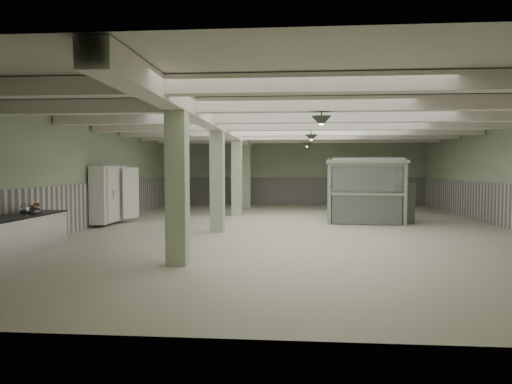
{
  "coord_description": "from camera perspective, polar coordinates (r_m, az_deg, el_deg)",
  "views": [
    {
      "loc": [
        -0.12,
        -15.23,
        2.01
      ],
      "look_at": [
        -1.22,
        -1.68,
        1.3
      ],
      "focal_mm": 32.0,
      "sensor_mm": 36.0,
      "label": 1
    }
  ],
  "objects": [
    {
      "name": "floor",
      "position": [
        15.37,
        5.06,
        -4.54
      ],
      "size": [
        20.0,
        20.0,
        0.0
      ],
      "primitive_type": "plane",
      "color": "beige",
      "rests_on": "ground"
    },
    {
      "name": "ceiling",
      "position": [
        15.32,
        5.13,
        8.94
      ],
      "size": [
        14.0,
        20.0,
        0.02
      ],
      "primitive_type": "cube",
      "color": "silver",
      "rests_on": "wall_back"
    },
    {
      "name": "wall_back",
      "position": [
        25.23,
        4.92,
        2.51
      ],
      "size": [
        14.0,
        0.02,
        3.6
      ],
      "primitive_type": "cube",
      "color": "#AAC099",
      "rests_on": "floor"
    },
    {
      "name": "wall_front",
      "position": [
        5.24,
        5.93,
        0.66
      ],
      "size": [
        14.0,
        0.02,
        3.6
      ],
      "primitive_type": "cube",
      "color": "#AAC099",
      "rests_on": "floor"
    },
    {
      "name": "wall_left",
      "position": [
        16.72,
        -19.68,
        2.1
      ],
      "size": [
        0.02,
        20.0,
        3.6
      ],
      "primitive_type": "cube",
      "color": "#AAC099",
      "rests_on": "floor"
    },
    {
      "name": "wainscot_left",
      "position": [
        16.75,
        -19.54,
        -1.5
      ],
      "size": [
        0.05,
        19.9,
        1.5
      ],
      "primitive_type": "cube",
      "color": "white",
      "rests_on": "floor"
    },
    {
      "name": "wainscot_back",
      "position": [
        25.24,
        4.91,
        0.12
      ],
      "size": [
        13.9,
        0.05,
        1.5
      ],
      "primitive_type": "cube",
      "color": "white",
      "rests_on": "floor"
    },
    {
      "name": "girder",
      "position": [
        15.48,
        -4.27,
        8.06
      ],
      "size": [
        0.45,
        19.9,
        0.4
      ],
      "primitive_type": "cube",
      "color": "white",
      "rests_on": "ceiling"
    },
    {
      "name": "beam_a",
      "position": [
        7.86,
        5.58,
        13.3
      ],
      "size": [
        13.9,
        0.35,
        0.32
      ],
      "primitive_type": "cube",
      "color": "white",
      "rests_on": "ceiling"
    },
    {
      "name": "beam_b",
      "position": [
        10.33,
        5.35,
        10.82
      ],
      "size": [
        13.9,
        0.35,
        0.32
      ],
      "primitive_type": "cube",
      "color": "white",
      "rests_on": "ceiling"
    },
    {
      "name": "beam_c",
      "position": [
        12.81,
        5.21,
        9.29
      ],
      "size": [
        13.9,
        0.35,
        0.32
      ],
      "primitive_type": "cube",
      "color": "white",
      "rests_on": "ceiling"
    },
    {
      "name": "beam_d",
      "position": [
        15.3,
        5.12,
        8.27
      ],
      "size": [
        13.9,
        0.35,
        0.32
      ],
      "primitive_type": "cube",
      "color": "white",
      "rests_on": "ceiling"
    },
    {
      "name": "beam_e",
      "position": [
        17.79,
        5.06,
        7.53
      ],
      "size": [
        13.9,
        0.35,
        0.32
      ],
      "primitive_type": "cube",
      "color": "white",
      "rests_on": "ceiling"
    },
    {
      "name": "beam_f",
      "position": [
        20.28,
        5.01,
        6.97
      ],
      "size": [
        13.9,
        0.35,
        0.32
      ],
      "primitive_type": "cube",
      "color": "white",
      "rests_on": "ceiling"
    },
    {
      "name": "beam_g",
      "position": [
        22.78,
        4.97,
        6.53
      ],
      "size": [
        13.9,
        0.35,
        0.32
      ],
      "primitive_type": "cube",
      "color": "white",
      "rests_on": "ceiling"
    },
    {
      "name": "column_a",
      "position": [
        9.54,
        -9.82,
        1.68
      ],
      "size": [
        0.42,
        0.42,
        3.6
      ],
      "primitive_type": "cube",
      "color": "#B7CCA4",
      "rests_on": "floor"
    },
    {
      "name": "column_b",
      "position": [
        14.43,
        -4.86,
        2.14
      ],
      "size": [
        0.42,
        0.42,
        3.6
      ],
      "primitive_type": "cube",
      "color": "#B7CCA4",
      "rests_on": "floor"
    },
    {
      "name": "column_c",
      "position": [
        19.38,
        -2.42,
        2.37
      ],
      "size": [
        0.42,
        0.42,
        3.6
      ],
      "primitive_type": "cube",
      "color": "#B7CCA4",
      "rests_on": "floor"
    },
    {
      "name": "column_d",
      "position": [
        23.36,
        -1.21,
        2.48
      ],
      "size": [
        0.42,
        0.42,
        3.6
      ],
      "primitive_type": "cube",
      "color": "#B7CCA4",
      "rests_on": "floor"
    },
    {
      "name": "pendant_front",
      "position": [
        10.3,
        8.16,
        8.75
      ],
      "size": [
        0.44,
        0.44,
        0.22
      ],
      "primitive_type": "cone",
      "rotation": [
        3.14,
        0.0,
        0.0
      ],
      "color": "#2D3C2D",
      "rests_on": "ceiling"
    },
    {
      "name": "pendant_mid",
      "position": [
        15.78,
        6.93,
        6.75
      ],
      "size": [
        0.44,
        0.44,
        0.22
      ],
      "primitive_type": "cone",
      "rotation": [
        3.14,
        0.0,
        0.0
      ],
      "color": "#2D3C2D",
      "rests_on": "ceiling"
    },
    {
      "name": "pendant_back",
      "position": [
        20.77,
        6.38,
        5.84
      ],
      "size": [
        0.44,
        0.44,
        0.22
      ],
      "primitive_type": "cone",
      "rotation": [
        3.14,
        0.0,
        0.0
      ],
      "color": "#2D3C2D",
      "rests_on": "ceiling"
    },
    {
      "name": "pitcher_far",
      "position": [
        12.31,
        -26.87,
        -1.88
      ],
      "size": [
        0.21,
        0.24,
        0.27
      ],
      "primitive_type": null,
      "rotation": [
        0.0,
        0.0,
        -0.13
      ],
      "color": "silver",
      "rests_on": "prep_counter"
    },
    {
      "name": "veg_colander",
      "position": [
        12.52,
        -26.33,
        -1.9
      ],
      "size": [
        0.64,
        0.64,
        0.22
      ],
      "primitive_type": null,
      "rotation": [
        0.0,
        0.0,
        -0.37
      ],
      "color": "#3C3C41",
      "rests_on": "prep_counter"
    },
    {
      "name": "walkin_cooler",
      "position": [
        17.06,
        -17.78,
        -0.58
      ],
      "size": [
        0.87,
        2.16,
        1.98
      ],
      "color": "white",
      "rests_on": "floor"
    },
    {
      "name": "guard_booth",
      "position": [
        17.6,
        13.4,
        1.58
      ],
      "size": [
        3.03,
        2.63,
        2.39
      ],
      "rotation": [
        0.0,
        0.0,
        -0.07
      ],
      "color": "#8DA685",
      "rests_on": "floor"
    },
    {
      "name": "filing_cabinet",
      "position": [
        17.55,
        18.1,
        -1.32
      ],
      "size": [
        0.6,
        0.76,
        1.47
      ],
      "primitive_type": "cube",
      "rotation": [
        0.0,
        0.0,
        0.2
      ],
      "color": "#55594A",
      "rests_on": "floor"
    }
  ]
}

